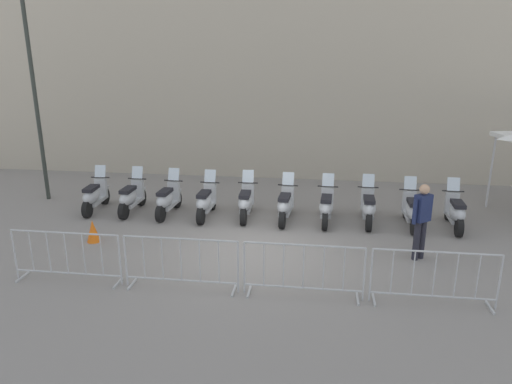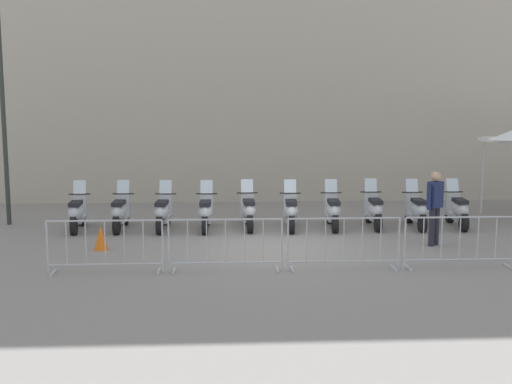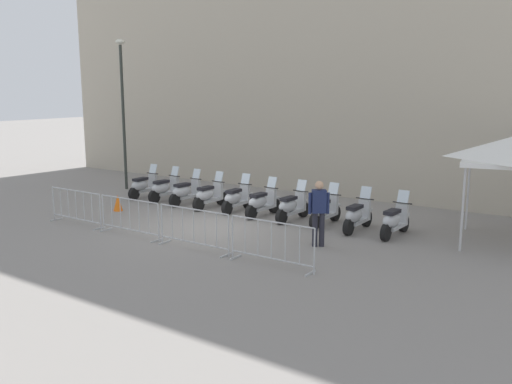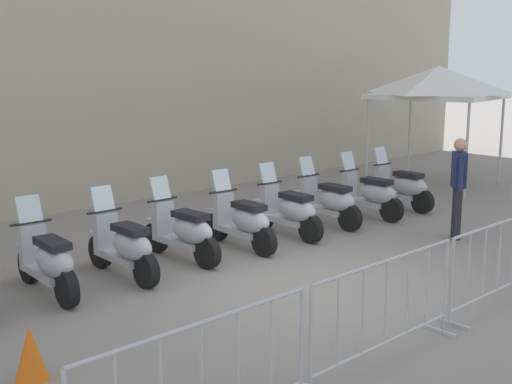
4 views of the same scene
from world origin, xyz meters
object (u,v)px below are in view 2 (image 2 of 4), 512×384
motorcycle_0 (77,213)px  motorcycle_3 (206,213)px  barrier_segment_0 (105,247)px  street_lamp (2,88)px  barrier_segment_2 (344,244)px  traffic_cone (101,238)px  motorcycle_6 (333,212)px  barrier_segment_1 (226,246)px  motorcycle_5 (291,212)px  motorcycle_4 (248,212)px  motorcycle_8 (417,211)px  barrier_segment_3 (460,243)px  motorcycle_9 (458,211)px  officer_near_row_end (435,204)px  motorcycle_2 (163,213)px  motorcycle_7 (374,211)px  motorcycle_1 (120,213)px

motorcycle_0 → motorcycle_3: size_ratio=1.01×
barrier_segment_0 → street_lamp: size_ratio=0.37×
barrier_segment_2 → traffic_cone: (-4.73, 2.88, -0.25)m
motorcycle_6 → barrier_segment_1: motorcycle_6 is taller
motorcycle_5 → motorcycle_4: bearing=164.2°
motorcycle_8 → barrier_segment_3: bearing=-104.7°
motorcycle_9 → barrier_segment_1: bearing=-156.4°
barrier_segment_0 → traffic_cone: barrier_segment_0 is taller
barrier_segment_2 → officer_near_row_end: 3.25m
barrier_segment_3 → motorcycle_0: bearing=143.9°
motorcycle_2 → officer_near_row_end: 6.78m
motorcycle_9 → motorcycle_0: bearing=169.5°
barrier_segment_0 → barrier_segment_3: bearing=-9.9°
motorcycle_9 → motorcycle_7: bearing=167.9°
motorcycle_5 → street_lamp: size_ratio=0.28×
motorcycle_1 → officer_near_row_end: 7.85m
barrier_segment_3 → officer_near_row_end: bearing=76.0°
motorcycle_9 → motorcycle_5: bearing=170.2°
motorcycle_1 → officer_near_row_end: (7.06, -3.41, 0.53)m
motorcycle_3 → officer_near_row_end: bearing=-30.7°
motorcycle_0 → street_lamp: street_lamp is taller
motorcycle_3 → barrier_segment_1: bearing=-93.1°
motorcycle_7 → street_lamp: street_lamp is taller
barrier_segment_1 → motorcycle_4: bearing=71.6°
barrier_segment_1 → motorcycle_5: bearing=57.1°
motorcycle_1 → motorcycle_6: same height
motorcycle_3 → motorcycle_7: (4.37, -0.68, 0.00)m
motorcycle_3 → motorcycle_5: size_ratio=1.01×
motorcycle_1 → motorcycle_9: (8.68, -1.64, 0.00)m
motorcycle_4 → motorcycle_7: bearing=-10.3°
barrier_segment_2 → street_lamp: bearing=138.0°
motorcycle_0 → motorcycle_4: bearing=-10.0°
motorcycle_2 → motorcycle_9: (7.61, -1.38, 0.00)m
barrier_segment_3 → officer_near_row_end: 2.09m
motorcycle_1 → barrier_segment_2: 6.55m
motorcycle_1 → officer_near_row_end: bearing=-25.8°
motorcycle_8 → barrier_segment_0: size_ratio=0.77×
motorcycle_2 → barrier_segment_2: size_ratio=0.76×
barrier_segment_2 → barrier_segment_3: size_ratio=1.00×
motorcycle_3 → motorcycle_6: (3.27, -0.55, 0.00)m
motorcycle_8 → motorcycle_9: size_ratio=1.00×
motorcycle_0 → motorcycle_2: size_ratio=1.01×
traffic_cone → motorcycle_1: bearing=77.1°
motorcycle_9 → barrier_segment_1: 7.37m
motorcycle_5 → motorcycle_9: (4.36, -0.75, 0.00)m
motorcycle_6 → motorcycle_7: bearing=-6.4°
motorcycle_8 → barrier_segment_0: bearing=-161.2°
motorcycle_7 → barrier_segment_1: motorcycle_7 is taller
motorcycle_1 → street_lamp: bearing=153.3°
barrier_segment_3 → street_lamp: 12.12m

